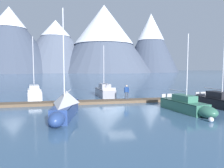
% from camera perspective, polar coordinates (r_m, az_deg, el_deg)
% --- Properties ---
extents(ground_plane, '(700.00, 700.00, 0.00)m').
position_cam_1_polar(ground_plane, '(19.37, 2.74, -7.29)').
color(ground_plane, '#426689').
extents(mountain_west_summit, '(82.85, 82.85, 56.93)m').
position_cam_1_polar(mountain_west_summit, '(198.31, -27.07, 11.31)').
color(mountain_west_summit, '#424C60').
rests_on(mountain_west_summit, ground).
extents(mountain_central_massif, '(86.88, 86.88, 50.57)m').
position_cam_1_polar(mountain_central_massif, '(205.87, -15.68, 10.43)').
color(mountain_central_massif, slate).
rests_on(mountain_central_massif, ground).
extents(mountain_shoulder_ridge, '(93.35, 93.35, 64.71)m').
position_cam_1_polar(mountain_shoulder_ridge, '(199.29, -2.26, 13.38)').
color(mountain_shoulder_ridge, '#4C566B').
rests_on(mountain_shoulder_ridge, ground).
extents(mountain_east_summit, '(56.14, 56.14, 58.91)m').
position_cam_1_polar(mountain_east_summit, '(211.07, 10.96, 11.76)').
color(mountain_east_summit, '#424C60').
rests_on(mountain_east_summit, ground).
extents(dock, '(25.01, 2.89, 0.30)m').
position_cam_1_polar(dock, '(23.21, 0.76, -4.95)').
color(dock, brown).
rests_on(dock, ground).
extents(sailboat_nearest_berth, '(3.08, 6.90, 8.13)m').
position_cam_1_polar(sailboat_nearest_berth, '(28.82, -21.29, -2.32)').
color(sailboat_nearest_berth, white).
rests_on(sailboat_nearest_berth, ground).
extents(sailboat_second_berth, '(2.11, 6.62, 8.57)m').
position_cam_1_polar(sailboat_second_berth, '(16.64, -13.23, -5.89)').
color(sailboat_second_berth, navy).
rests_on(sailboat_second_berth, ground).
extents(sailboat_mid_dock_port, '(2.49, 6.18, 7.18)m').
position_cam_1_polar(sailboat_mid_dock_port, '(28.65, -2.27, -2.05)').
color(sailboat_mid_dock_port, '#93939E').
rests_on(sailboat_mid_dock_port, ground).
extents(sailboat_mid_dock_starboard, '(2.71, 6.34, 7.01)m').
position_cam_1_polar(sailboat_mid_dock_starboard, '(19.33, 20.68, -5.75)').
color(sailboat_mid_dock_starboard, '#336B56').
rests_on(sailboat_mid_dock_starboard, ground).
extents(sailboat_far_berth, '(2.53, 5.53, 7.72)m').
position_cam_1_polar(sailboat_far_berth, '(22.99, 28.38, -4.35)').
color(sailboat_far_berth, black).
rests_on(sailboat_far_berth, ground).
extents(person_on_dock, '(0.53, 0.37, 1.69)m').
position_cam_1_polar(person_on_dock, '(23.68, 4.18, -2.05)').
color(person_on_dock, '#384256').
rests_on(person_on_dock, dock).
extents(mooring_buoy_channel_marker, '(0.38, 0.38, 0.46)m').
position_cam_1_polar(mooring_buoy_channel_marker, '(16.62, 26.40, -9.07)').
color(mooring_buoy_channel_marker, white).
rests_on(mooring_buoy_channel_marker, ground).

